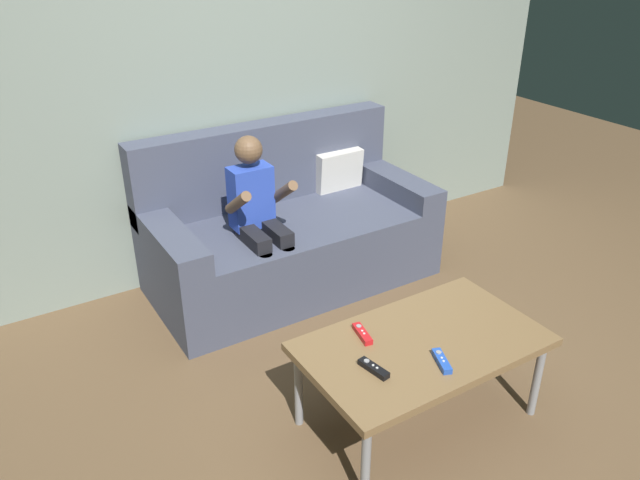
% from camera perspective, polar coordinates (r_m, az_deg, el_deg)
% --- Properties ---
extents(ground_plane, '(9.52, 9.52, 0.00)m').
position_cam_1_polar(ground_plane, '(2.88, 9.04, -16.24)').
color(ground_plane, brown).
extents(wall_back, '(4.76, 0.05, 2.50)m').
position_cam_1_polar(wall_back, '(3.69, -8.22, 15.78)').
color(wall_back, gray).
rests_on(wall_back, ground).
extents(couch, '(1.66, 0.80, 0.91)m').
position_cam_1_polar(couch, '(3.72, -2.93, 0.78)').
color(couch, '#474C60').
rests_on(couch, ground).
extents(person_seated_on_couch, '(0.32, 0.39, 0.98)m').
position_cam_1_polar(person_seated_on_couch, '(3.35, -5.62, 2.29)').
color(person_seated_on_couch, black).
rests_on(person_seated_on_couch, ground).
extents(coffee_table, '(1.01, 0.59, 0.42)m').
position_cam_1_polar(coffee_table, '(2.66, 9.37, -9.72)').
color(coffee_table, brown).
rests_on(coffee_table, ground).
extents(game_remote_red_near_edge, '(0.06, 0.14, 0.03)m').
position_cam_1_polar(game_remote_red_near_edge, '(2.63, 3.90, -8.57)').
color(game_remote_red_near_edge, red).
rests_on(game_remote_red_near_edge, coffee_table).
extents(game_remote_black_center, '(0.06, 0.14, 0.03)m').
position_cam_1_polar(game_remote_black_center, '(2.45, 4.93, -11.65)').
color(game_remote_black_center, black).
rests_on(game_remote_black_center, coffee_table).
extents(game_remote_blue_far_corner, '(0.08, 0.14, 0.03)m').
position_cam_1_polar(game_remote_blue_far_corner, '(2.52, 11.10, -10.83)').
color(game_remote_blue_far_corner, blue).
rests_on(game_remote_blue_far_corner, coffee_table).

